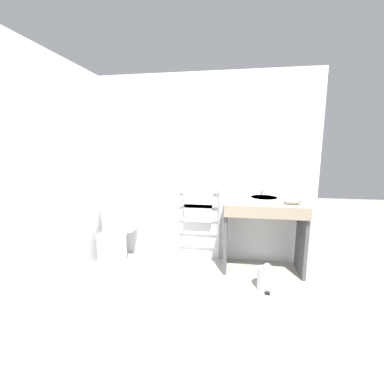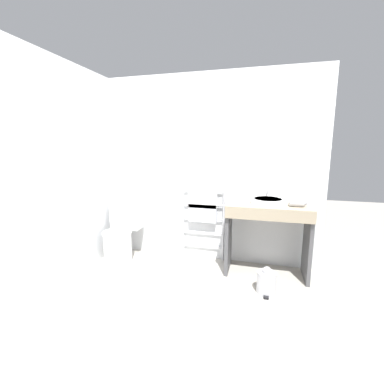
{
  "view_description": "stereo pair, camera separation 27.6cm",
  "coord_description": "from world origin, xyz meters",
  "px_view_note": "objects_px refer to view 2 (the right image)",
  "views": [
    {
      "loc": [
        0.43,
        -1.94,
        1.5
      ],
      "look_at": [
        -0.01,
        0.74,
        1.02
      ],
      "focal_mm": 24.0,
      "sensor_mm": 36.0,
      "label": 1
    },
    {
      "loc": [
        0.7,
        -1.89,
        1.5
      ],
      "look_at": [
        -0.01,
        0.74,
        1.02
      ],
      "focal_mm": 24.0,
      "sensor_mm": 36.0,
      "label": 2
    }
  ],
  "objects_px": {
    "cup_near_wall": "(237,196)",
    "trash_bin": "(266,282)",
    "toilet": "(121,236)",
    "hair_dryer": "(297,203)",
    "towel_radiator": "(203,210)",
    "cup_near_edge": "(245,197)",
    "sink_basin": "(268,201)"
  },
  "relations": [
    {
      "from": "cup_near_edge",
      "to": "hair_dryer",
      "type": "distance_m",
      "value": 0.6
    },
    {
      "from": "sink_basin",
      "to": "hair_dryer",
      "type": "relative_size",
      "value": 1.93
    },
    {
      "from": "toilet",
      "to": "cup_near_edge",
      "type": "height_order",
      "value": "cup_near_edge"
    },
    {
      "from": "toilet",
      "to": "trash_bin",
      "type": "xyz_separation_m",
      "value": [
        1.89,
        -0.36,
        -0.2
      ]
    },
    {
      "from": "toilet",
      "to": "cup_near_edge",
      "type": "bearing_deg",
      "value": 7.24
    },
    {
      "from": "cup_near_wall",
      "to": "towel_radiator",
      "type": "bearing_deg",
      "value": 176.14
    },
    {
      "from": "sink_basin",
      "to": "cup_near_wall",
      "type": "distance_m",
      "value": 0.4
    },
    {
      "from": "cup_near_edge",
      "to": "trash_bin",
      "type": "distance_m",
      "value": 1.0
    },
    {
      "from": "towel_radiator",
      "to": "toilet",
      "type": "bearing_deg",
      "value": -165.26
    },
    {
      "from": "cup_near_wall",
      "to": "hair_dryer",
      "type": "distance_m",
      "value": 0.71
    },
    {
      "from": "hair_dryer",
      "to": "toilet",
      "type": "bearing_deg",
      "value": -179.12
    },
    {
      "from": "toilet",
      "to": "hair_dryer",
      "type": "distance_m",
      "value": 2.25
    },
    {
      "from": "towel_radiator",
      "to": "cup_near_wall",
      "type": "relative_size",
      "value": 11.23
    },
    {
      "from": "toilet",
      "to": "hair_dryer",
      "type": "xyz_separation_m",
      "value": [
        2.18,
        0.03,
        0.57
      ]
    },
    {
      "from": "cup_near_wall",
      "to": "cup_near_edge",
      "type": "height_order",
      "value": "cup_near_wall"
    },
    {
      "from": "sink_basin",
      "to": "cup_near_edge",
      "type": "height_order",
      "value": "cup_near_edge"
    },
    {
      "from": "towel_radiator",
      "to": "sink_basin",
      "type": "height_order",
      "value": "towel_radiator"
    },
    {
      "from": "cup_near_edge",
      "to": "hair_dryer",
      "type": "height_order",
      "value": "cup_near_edge"
    },
    {
      "from": "sink_basin",
      "to": "hair_dryer",
      "type": "xyz_separation_m",
      "value": [
        0.31,
        -0.05,
        0.01
      ]
    },
    {
      "from": "cup_near_wall",
      "to": "cup_near_edge",
      "type": "bearing_deg",
      "value": -24.07
    },
    {
      "from": "hair_dryer",
      "to": "trash_bin",
      "type": "distance_m",
      "value": 0.91
    },
    {
      "from": "towel_radiator",
      "to": "cup_near_wall",
      "type": "bearing_deg",
      "value": -3.86
    },
    {
      "from": "cup_near_edge",
      "to": "trash_bin",
      "type": "relative_size",
      "value": 0.29
    },
    {
      "from": "towel_radiator",
      "to": "cup_near_wall",
      "type": "xyz_separation_m",
      "value": [
        0.44,
        -0.03,
        0.22
      ]
    },
    {
      "from": "sink_basin",
      "to": "trash_bin",
      "type": "height_order",
      "value": "sink_basin"
    },
    {
      "from": "cup_near_wall",
      "to": "trash_bin",
      "type": "distance_m",
      "value": 1.06
    },
    {
      "from": "cup_near_wall",
      "to": "hair_dryer",
      "type": "xyz_separation_m",
      "value": [
        0.68,
        -0.22,
        -0.0
      ]
    },
    {
      "from": "toilet",
      "to": "cup_near_edge",
      "type": "distance_m",
      "value": 1.72
    },
    {
      "from": "toilet",
      "to": "trash_bin",
      "type": "relative_size",
      "value": 2.56
    },
    {
      "from": "cup_near_wall",
      "to": "trash_bin",
      "type": "height_order",
      "value": "cup_near_wall"
    },
    {
      "from": "towel_radiator",
      "to": "trash_bin",
      "type": "bearing_deg",
      "value": -37.7
    },
    {
      "from": "trash_bin",
      "to": "cup_near_wall",
      "type": "bearing_deg",
      "value": 122.16
    }
  ]
}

